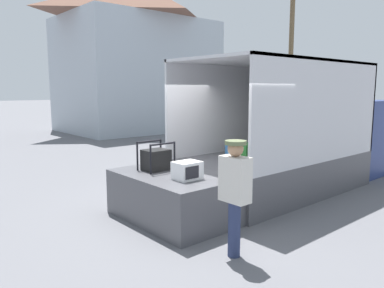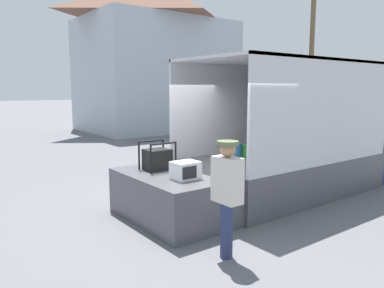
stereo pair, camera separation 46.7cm
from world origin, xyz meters
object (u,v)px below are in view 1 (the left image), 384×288
box_truck (308,148)px  utility_pole (291,50)px  worker_person (235,186)px  portable_generator (157,159)px  microwave (187,170)px

box_truck → utility_pole: bearing=37.1°
worker_person → utility_pole: 18.51m
portable_generator → utility_pole: size_ratio=0.06×
microwave → worker_person: (-0.25, -1.34, 0.03)m
utility_pole → box_truck: bearing=-142.9°
box_truck → portable_generator: bearing=174.1°
worker_person → utility_pole: (15.28, 9.78, 3.66)m
box_truck → utility_pole: utility_pole is taller
worker_person → utility_pole: bearing=32.6°
worker_person → utility_pole: size_ratio=0.19×
microwave → utility_pole: bearing=29.3°
microwave → utility_pole: size_ratio=0.05×
box_truck → portable_generator: (-4.50, 0.46, 0.18)m
box_truck → microwave: size_ratio=14.50×
portable_generator → worker_person: (-0.28, -2.29, -0.03)m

